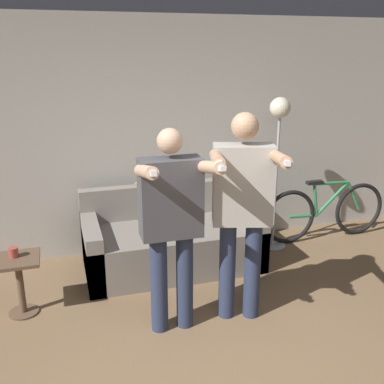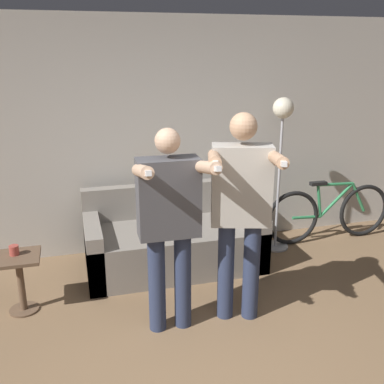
{
  "view_description": "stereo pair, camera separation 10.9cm",
  "coord_description": "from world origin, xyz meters",
  "px_view_note": "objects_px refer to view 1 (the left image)",
  "views": [
    {
      "loc": [
        -0.9,
        -2.13,
        2.24
      ],
      "look_at": [
        0.24,
        1.58,
        1.0
      ],
      "focal_mm": 42.0,
      "sensor_mm": 36.0,
      "label": 1
    },
    {
      "loc": [
        -0.79,
        -2.16,
        2.24
      ],
      "look_at": [
        0.24,
        1.58,
        1.0
      ],
      "focal_mm": 42.0,
      "sensor_mm": 36.0,
      "label": 2
    }
  ],
  "objects_px": {
    "side_table": "(19,275)",
    "cat": "(162,177)",
    "bicycle": "(325,212)",
    "couch": "(172,241)",
    "floor_lamp": "(279,134)",
    "person_right": "(242,204)",
    "cup": "(13,252)",
    "person_left": "(172,218)"
  },
  "relations": [
    {
      "from": "bicycle",
      "to": "cat",
      "type": "bearing_deg",
      "value": 174.18
    },
    {
      "from": "couch",
      "to": "side_table",
      "type": "bearing_deg",
      "value": -160.76
    },
    {
      "from": "person_right",
      "to": "floor_lamp",
      "type": "xyz_separation_m",
      "value": [
        0.95,
        1.24,
        0.31
      ]
    },
    {
      "from": "couch",
      "to": "cup",
      "type": "distance_m",
      "value": 1.63
    },
    {
      "from": "floor_lamp",
      "to": "side_table",
      "type": "xyz_separation_m",
      "value": [
        -2.76,
        -0.64,
        -0.98
      ]
    },
    {
      "from": "cat",
      "to": "couch",
      "type": "bearing_deg",
      "value": -88.86
    },
    {
      "from": "floor_lamp",
      "to": "cup",
      "type": "height_order",
      "value": "floor_lamp"
    },
    {
      "from": "person_right",
      "to": "side_table",
      "type": "bearing_deg",
      "value": 178.13
    },
    {
      "from": "couch",
      "to": "bicycle",
      "type": "height_order",
      "value": "couch"
    },
    {
      "from": "person_right",
      "to": "cup",
      "type": "distance_m",
      "value": 2.0
    },
    {
      "from": "side_table",
      "to": "cup",
      "type": "distance_m",
      "value": 0.21
    },
    {
      "from": "person_left",
      "to": "bicycle",
      "type": "distance_m",
      "value": 2.67
    },
    {
      "from": "bicycle",
      "to": "person_right",
      "type": "bearing_deg",
      "value": -142.48
    },
    {
      "from": "couch",
      "to": "floor_lamp",
      "type": "bearing_deg",
      "value": 5.39
    },
    {
      "from": "cat",
      "to": "floor_lamp",
      "type": "height_order",
      "value": "floor_lamp"
    },
    {
      "from": "couch",
      "to": "cup",
      "type": "xyz_separation_m",
      "value": [
        -1.52,
        -0.49,
        0.3
      ]
    },
    {
      "from": "person_right",
      "to": "cup",
      "type": "relative_size",
      "value": 20.87
    },
    {
      "from": "floor_lamp",
      "to": "cat",
      "type": "bearing_deg",
      "value": 169.65
    },
    {
      "from": "floor_lamp",
      "to": "person_left",
      "type": "bearing_deg",
      "value": -141.13
    },
    {
      "from": "person_left",
      "to": "cat",
      "type": "bearing_deg",
      "value": 80.52
    },
    {
      "from": "cup",
      "to": "side_table",
      "type": "bearing_deg",
      "value": -52.36
    },
    {
      "from": "floor_lamp",
      "to": "bicycle",
      "type": "height_order",
      "value": "floor_lamp"
    },
    {
      "from": "person_left",
      "to": "side_table",
      "type": "distance_m",
      "value": 1.49
    },
    {
      "from": "cup",
      "to": "bicycle",
      "type": "distance_m",
      "value": 3.56
    },
    {
      "from": "side_table",
      "to": "cat",
      "type": "bearing_deg",
      "value": 30.38
    },
    {
      "from": "floor_lamp",
      "to": "side_table",
      "type": "height_order",
      "value": "floor_lamp"
    },
    {
      "from": "couch",
      "to": "person_left",
      "type": "distance_m",
      "value": 1.36
    },
    {
      "from": "person_left",
      "to": "bicycle",
      "type": "relative_size",
      "value": 1.03
    },
    {
      "from": "couch",
      "to": "bicycle",
      "type": "relative_size",
      "value": 1.12
    },
    {
      "from": "person_right",
      "to": "floor_lamp",
      "type": "bearing_deg",
      "value": 69.13
    },
    {
      "from": "cat",
      "to": "cup",
      "type": "xyz_separation_m",
      "value": [
        -1.52,
        -0.84,
        -0.32
      ]
    },
    {
      "from": "person_left",
      "to": "cup",
      "type": "bearing_deg",
      "value": 153.9
    },
    {
      "from": "cup",
      "to": "bicycle",
      "type": "xyz_separation_m",
      "value": [
        3.5,
        0.64,
        -0.23
      ]
    },
    {
      "from": "couch",
      "to": "person_left",
      "type": "xyz_separation_m",
      "value": [
        -0.28,
        -1.13,
        0.71
      ]
    },
    {
      "from": "person_right",
      "to": "side_table",
      "type": "xyz_separation_m",
      "value": [
        -1.81,
        0.6,
        -0.67
      ]
    },
    {
      "from": "couch",
      "to": "person_left",
      "type": "bearing_deg",
      "value": -104.05
    },
    {
      "from": "cat",
      "to": "cup",
      "type": "bearing_deg",
      "value": -151.01
    },
    {
      "from": "couch",
      "to": "floor_lamp",
      "type": "relative_size",
      "value": 1.05
    },
    {
      "from": "cat",
      "to": "cup",
      "type": "distance_m",
      "value": 1.76
    },
    {
      "from": "floor_lamp",
      "to": "cup",
      "type": "distance_m",
      "value": 2.96
    },
    {
      "from": "cat",
      "to": "bicycle",
      "type": "relative_size",
      "value": 0.3
    },
    {
      "from": "couch",
      "to": "person_right",
      "type": "distance_m",
      "value": 1.4
    }
  ]
}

